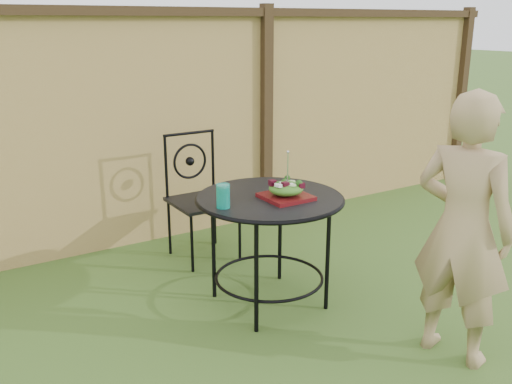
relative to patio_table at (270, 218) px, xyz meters
The scene contains 9 objects.
ground 1.02m from the patio_table, 118.92° to the right, with size 60.00×60.00×0.00m, color #294C18.
fence 1.56m from the patio_table, 105.49° to the left, with size 8.00×0.12×1.90m.
patio_table is the anchor object (origin of this frame).
patio_chair 0.95m from the patio_table, 90.66° to the left, with size 0.46×0.46×0.95m.
diner 1.16m from the patio_table, 62.95° to the right, with size 0.53×0.35×1.45m, color #9E825A.
salad_plate 0.19m from the patio_table, 58.24° to the right, with size 0.27×0.27×0.02m, color #3D0908.
salad 0.23m from the patio_table, 58.24° to the right, with size 0.21×0.21×0.08m, color #235614.
fork 0.35m from the patio_table, 53.96° to the right, with size 0.01×0.01×0.18m, color silver.
drinking_glass 0.41m from the patio_table, behind, with size 0.08×0.08×0.14m, color #0C8C79.
Camera 1 is at (-1.45, -2.06, 1.76)m, focal length 40.00 mm.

